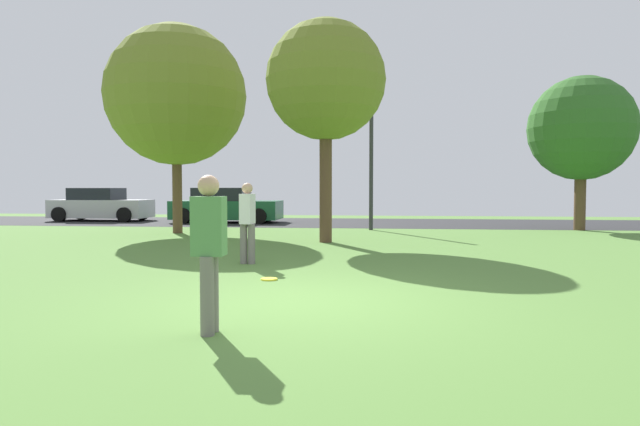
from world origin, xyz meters
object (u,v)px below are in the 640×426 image
(birch_tree_lone, at_px, (581,129))
(oak_tree_left, at_px, (176,96))
(maple_tree_near, at_px, (326,81))
(person_thrower, at_px, (209,247))
(parked_car_green, at_px, (226,207))
(street_lamp_post, at_px, (371,165))
(parked_car_silver, at_px, (101,206))
(frisbee_disc, at_px, (269,279))
(person_bystander, at_px, (247,220))

(birch_tree_lone, relative_size, oak_tree_left, 0.79)
(maple_tree_near, height_order, person_thrower, maple_tree_near)
(maple_tree_near, distance_m, person_thrower, 9.99)
(parked_car_green, relative_size, street_lamp_post, 1.00)
(oak_tree_left, bearing_deg, person_thrower, -67.73)
(person_thrower, xyz_separation_m, parked_car_silver, (-10.66, 17.80, -0.21))
(maple_tree_near, bearing_deg, frisbee_disc, -92.75)
(oak_tree_left, height_order, parked_car_silver, oak_tree_left)
(parked_car_green, bearing_deg, person_bystander, -72.12)
(person_thrower, height_order, person_bystander, person_thrower)
(parked_car_green, bearing_deg, person_thrower, -74.48)
(maple_tree_near, xyz_separation_m, parked_car_green, (-5.04, 7.89, -3.65))
(parked_car_silver, bearing_deg, oak_tree_left, -45.81)
(parked_car_silver, bearing_deg, person_bystander, -52.47)
(frisbee_disc, xyz_separation_m, parked_car_green, (-4.74, 14.03, 0.66))
(street_lamp_post, bearing_deg, parked_car_silver, 161.89)
(person_thrower, relative_size, street_lamp_post, 0.36)
(birch_tree_lone, xyz_separation_m, parked_car_silver, (-19.24, 3.26, -2.83))
(oak_tree_left, relative_size, maple_tree_near, 1.12)
(person_thrower, bearing_deg, street_lamp_post, 83.38)
(maple_tree_near, relative_size, person_bystander, 3.80)
(oak_tree_left, xyz_separation_m, maple_tree_near, (5.08, -2.44, -0.11))
(person_thrower, relative_size, frisbee_disc, 5.94)
(maple_tree_near, relative_size, person_thrower, 3.71)
(birch_tree_lone, height_order, street_lamp_post, birch_tree_lone)
(oak_tree_left, xyz_separation_m, parked_car_silver, (-5.82, 5.98, -3.76))
(birch_tree_lone, relative_size, person_bystander, 3.38)
(parked_car_silver, distance_m, street_lamp_post, 12.76)
(birch_tree_lone, bearing_deg, parked_car_silver, 170.38)
(maple_tree_near, relative_size, street_lamp_post, 1.32)
(street_lamp_post, bearing_deg, parked_car_green, 151.11)
(parked_car_silver, bearing_deg, person_thrower, -59.09)
(oak_tree_left, xyz_separation_m, parked_car_green, (0.04, 5.46, -3.76))
(person_bystander, bearing_deg, frisbee_disc, -149.20)
(oak_tree_left, distance_m, frisbee_disc, 10.77)
(oak_tree_left, bearing_deg, person_bystander, -59.54)
(parked_car_silver, xyz_separation_m, street_lamp_post, (12.04, -3.94, 1.58))
(person_bystander, xyz_separation_m, street_lamp_post, (2.22, 8.84, 1.39))
(oak_tree_left, xyz_separation_m, person_thrower, (4.84, -11.82, -3.55))
(birch_tree_lone, distance_m, parked_car_silver, 19.71)
(person_thrower, relative_size, person_bystander, 1.02)
(person_bystander, height_order, street_lamp_post, street_lamp_post)
(birch_tree_lone, bearing_deg, person_thrower, -120.54)
(parked_car_silver, xyz_separation_m, parked_car_green, (5.86, -0.53, 0.00))
(person_thrower, bearing_deg, person_bystander, 98.61)
(birch_tree_lone, relative_size, person_thrower, 3.31)
(birch_tree_lone, xyz_separation_m, frisbee_disc, (-8.63, -11.30, -3.49))
(oak_tree_left, distance_m, street_lamp_post, 6.90)
(person_thrower, bearing_deg, oak_tree_left, 111.32)
(oak_tree_left, relative_size, person_bystander, 4.26)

